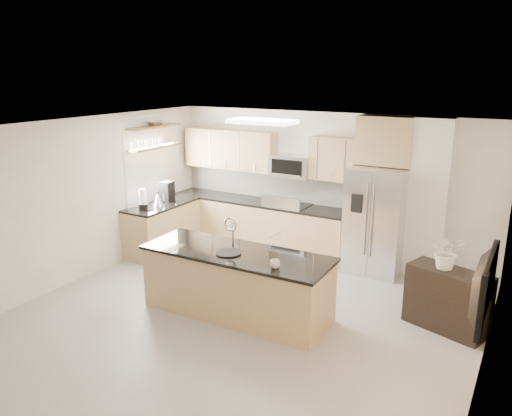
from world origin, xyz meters
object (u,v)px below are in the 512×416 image
Objects in this scene: range at (287,229)px; island at (237,283)px; platter at (228,253)px; flower_vase at (448,243)px; credenza at (447,300)px; blender at (143,201)px; bowl at (155,122)px; coffee_maker at (167,192)px; television at (475,285)px; microwave at (291,166)px; kettle at (158,199)px; refrigerator at (376,221)px; cup at (275,264)px.

island is at bearing -79.35° from range.
platter is at bearing -118.61° from island.
platter is at bearing -156.32° from flower_vase.
island reaches higher than credenza.
bowl is at bearing 105.36° from blender.
range reaches higher than platter.
island is at bearing -32.50° from coffee_maker.
platter is (0.41, -2.61, 0.45)m from range.
coffee_maker is 0.93× the size of bowl.
television is (3.04, -0.62, 0.89)m from island.
coffee_maker is at bearing -154.67° from microwave.
television is at bearing -12.34° from island.
kettle is at bearing -78.23° from coffee_maker.
coffee_maker is at bearing 146.66° from island.
bowl reaches higher than platter.
microwave is 2.38m from coffee_maker.
microwave is 2.72m from blender.
kettle is at bearing 81.73° from blender.
refrigerator is (1.66, -0.05, 0.42)m from range.
bowl is (-0.23, 0.29, 1.35)m from kettle.
credenza is (1.42, -1.46, -0.48)m from refrigerator.
blender is 5.81m from television.
microwave is 2.86m from platter.
coffee_maker is 0.35× the size of television.
bowl reaches higher than cup.
refrigerator is 4.27m from bowl.
credenza is at bearing -6.35° from bowl.
credenza is 2.75× the size of coffee_maker.
cup is at bearing -99.91° from refrigerator.
range is 3.09m from bowl.
platter is 2.82m from kettle.
microwave is 0.73× the size of credenza.
flower_vase is at bearing -27.93° from microwave.
kettle is (-2.50, 1.30, 0.58)m from island.
island is 3.23m from television.
cup is 2.38m from television.
range is 4.19× the size of kettle.
coffee_maker is (-3.28, 1.87, 0.13)m from cup.
microwave is at bearing 99.32° from island.
blender is at bearing 159.89° from cup.
credenza is at bearing -23.88° from flower_vase.
microwave reaches higher than kettle.
bowl is (-2.72, 1.59, 1.93)m from island.
microwave reaches higher than island.
cup is 0.35× the size of blender.
kettle is (0.05, 0.34, -0.04)m from blender.
coffee_maker is at bearing 150.28° from cup.
television is at bearing -19.11° from kettle.
refrigerator reaches higher than island.
microwave is 0.71× the size of television.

